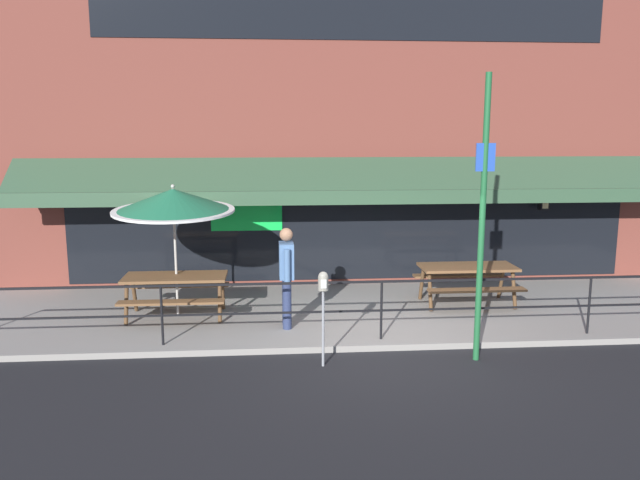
# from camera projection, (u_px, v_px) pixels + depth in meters

# --- Properties ---
(ground_plane) EXTENTS (120.00, 120.00, 0.00)m
(ground_plane) POSITION_uv_depth(u_px,v_px,m) (384.00, 351.00, 9.75)
(ground_plane) COLOR black
(patio_deck) EXTENTS (15.00, 4.00, 0.10)m
(patio_deck) POSITION_uv_depth(u_px,v_px,m) (365.00, 311.00, 11.71)
(patio_deck) COLOR gray
(patio_deck) RESTS_ON ground
(restaurant_building) EXTENTS (15.00, 1.60, 8.43)m
(restaurant_building) POSITION_uv_depth(u_px,v_px,m) (351.00, 93.00, 13.16)
(restaurant_building) COLOR brown
(restaurant_building) RESTS_ON ground
(patio_railing) EXTENTS (13.84, 0.04, 0.97)m
(patio_railing) POSITION_uv_depth(u_px,v_px,m) (382.00, 297.00, 9.91)
(patio_railing) COLOR black
(patio_railing) RESTS_ON patio_deck
(picnic_table_left) EXTENTS (1.80, 1.42, 0.76)m
(picnic_table_left) POSITION_uv_depth(u_px,v_px,m) (176.00, 284.00, 11.08)
(picnic_table_left) COLOR brown
(picnic_table_left) RESTS_ON patio_deck
(picnic_table_centre) EXTENTS (1.80, 1.42, 0.76)m
(picnic_table_centre) POSITION_uv_depth(u_px,v_px,m) (467.00, 274.00, 11.88)
(picnic_table_centre) COLOR brown
(picnic_table_centre) RESTS_ON patio_deck
(patio_umbrella_left) EXTENTS (2.14, 2.14, 2.38)m
(patio_umbrella_left) POSITION_uv_depth(u_px,v_px,m) (173.00, 201.00, 10.96)
(patio_umbrella_left) COLOR #B7B2A8
(patio_umbrella_left) RESTS_ON patio_deck
(pedestrian_walking) EXTENTS (0.25, 0.62, 1.71)m
(pedestrian_walking) POSITION_uv_depth(u_px,v_px,m) (287.00, 272.00, 10.47)
(pedestrian_walking) COLOR navy
(pedestrian_walking) RESTS_ON patio_deck
(parking_meter_near) EXTENTS (0.15, 0.16, 1.42)m
(parking_meter_near) POSITION_uv_depth(u_px,v_px,m) (323.00, 290.00, 8.95)
(parking_meter_near) COLOR gray
(parking_meter_near) RESTS_ON ground
(street_sign_pole) EXTENTS (0.28, 0.09, 4.22)m
(street_sign_pole) POSITION_uv_depth(u_px,v_px,m) (482.00, 218.00, 9.03)
(street_sign_pole) COLOR #1E6033
(street_sign_pole) RESTS_ON ground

